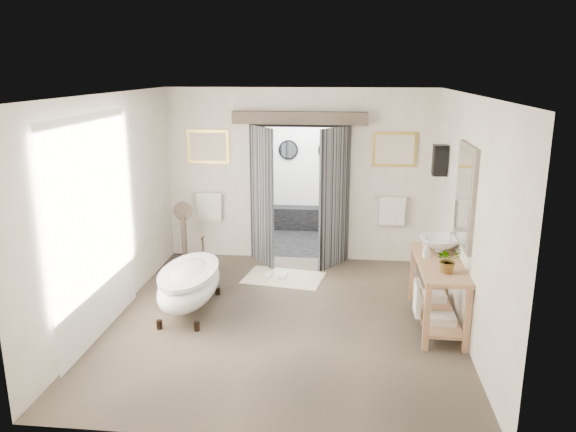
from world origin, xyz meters
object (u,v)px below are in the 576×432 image
object	(u,v)px
clawfoot_tub	(189,283)
rug	(284,278)
vanity	(436,287)
basin	(440,244)

from	to	relation	value
clawfoot_tub	rug	world-z (taller)	clawfoot_tub
vanity	rug	distance (m)	2.58
clawfoot_tub	vanity	bearing A→B (deg)	-1.16
clawfoot_tub	rug	distance (m)	1.79
basin	rug	bearing A→B (deg)	177.52
clawfoot_tub	basin	distance (m)	3.38
clawfoot_tub	rug	xyz separation A→B (m)	(1.13, 1.34, -0.39)
clawfoot_tub	vanity	world-z (taller)	vanity
clawfoot_tub	rug	size ratio (longest dim) A/B	1.38
vanity	rug	world-z (taller)	vanity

